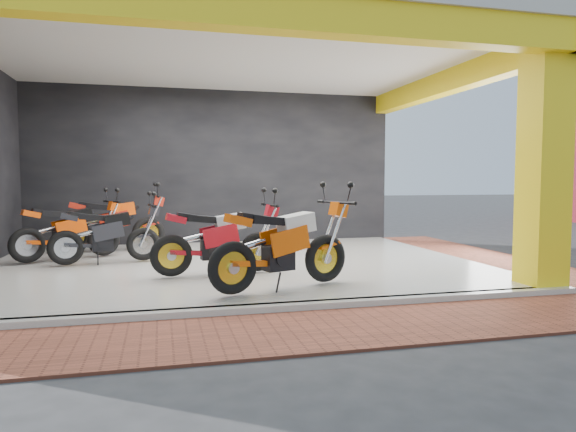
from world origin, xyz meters
TOP-DOWN VIEW (x-y plane):
  - ground at (0.00, 0.00)m, footprint 80.00×80.00m
  - showroom_floor at (0.00, 2.00)m, footprint 8.00×6.00m
  - showroom_ceiling at (0.00, 2.00)m, footprint 8.40×6.40m
  - back_wall at (0.00, 5.10)m, footprint 8.20×0.20m
  - corner_column at (3.75, -0.75)m, footprint 0.50×0.50m
  - header_beam_front at (0.00, -1.00)m, footprint 8.40×0.30m
  - header_beam_right at (4.00, 2.00)m, footprint 0.30×6.40m
  - floor_kerb at (0.00, -1.02)m, footprint 8.00×0.20m
  - paver_front at (0.00, -1.80)m, footprint 9.00×1.40m
  - paver_right at (4.80, 2.00)m, footprint 1.40×7.00m
  - moto_hero at (0.93, -0.06)m, footprint 2.29×1.46m
  - moto_row_a at (0.22, 0.98)m, footprint 2.07×0.94m
  - moto_row_b at (-1.51, 2.47)m, footprint 1.97×0.99m
  - moto_row_c at (-1.46, 3.96)m, footprint 2.19×0.99m
  - moto_row_d at (-2.22, 3.23)m, footprint 2.09×1.53m

SIDE VIEW (x-z plane):
  - ground at x=0.00m, z-range 0.00..0.00m
  - paver_front at x=0.00m, z-range 0.00..0.03m
  - paver_right at x=4.80m, z-range 0.00..0.03m
  - showroom_floor at x=0.00m, z-range 0.00..0.10m
  - floor_kerb at x=0.00m, z-range 0.00..0.10m
  - moto_row_b at x=-1.51m, z-range 0.10..1.25m
  - moto_row_d at x=-2.22m, z-range 0.10..1.30m
  - moto_row_a at x=0.22m, z-range 0.10..1.32m
  - moto_row_c at x=-1.46m, z-range 0.10..1.40m
  - moto_hero at x=0.93m, z-range 0.10..1.41m
  - back_wall at x=0.00m, z-range 0.00..3.50m
  - corner_column at x=3.75m, z-range 0.00..3.50m
  - header_beam_front at x=0.00m, z-range 3.10..3.50m
  - header_beam_right at x=4.00m, z-range 3.10..3.50m
  - showroom_ceiling at x=0.00m, z-range 3.50..3.70m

